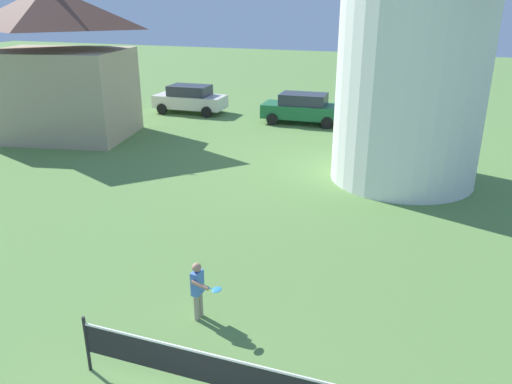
{
  "coord_description": "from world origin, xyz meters",
  "views": [
    {
      "loc": [
        2.99,
        -4.03,
        6.17
      ],
      "look_at": [
        0.16,
        3.8,
        2.97
      ],
      "focal_mm": 35.54,
      "sensor_mm": 36.0,
      "label": 1
    }
  ],
  "objects": [
    {
      "name": "parked_car_green",
      "position": [
        -3.61,
        21.47,
        0.81
      ],
      "size": [
        4.28,
        2.03,
        1.56
      ],
      "color": "#1E6638",
      "rests_on": "ground_plane"
    },
    {
      "name": "tennis_net",
      "position": [
        0.16,
        1.8,
        0.68
      ],
      "size": [
        4.86,
        0.06,
        1.1
      ],
      "color": "black",
      "rests_on": "ground_plane"
    },
    {
      "name": "chapel",
      "position": [
        -13.52,
        15.07,
        3.28
      ],
      "size": [
        7.11,
        5.8,
        7.6
      ],
      "color": "tan",
      "rests_on": "ground_plane"
    },
    {
      "name": "parked_car_cream",
      "position": [
        -10.38,
        21.83,
        0.81
      ],
      "size": [
        4.09,
        2.0,
        1.56
      ],
      "color": "silver",
      "rests_on": "ground_plane"
    },
    {
      "name": "player_far",
      "position": [
        -1.1,
        3.87,
        0.72
      ],
      "size": [
        0.72,
        0.57,
        1.27
      ],
      "color": "#9E937F",
      "rests_on": "ground_plane"
    }
  ]
}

